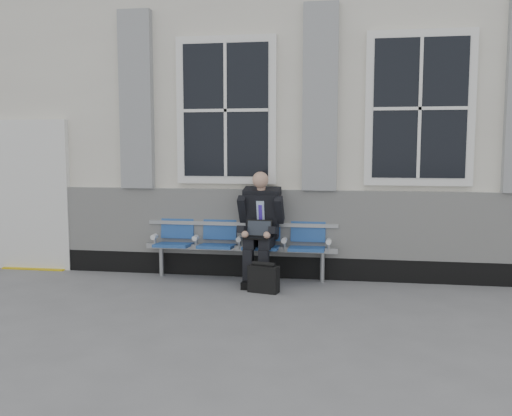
# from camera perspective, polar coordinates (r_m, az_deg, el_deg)

# --- Properties ---
(ground) EXTENTS (70.00, 70.00, 0.00)m
(ground) POSITION_cam_1_polar(r_m,az_deg,el_deg) (6.36, 13.74, -10.24)
(ground) COLOR slate
(ground) RESTS_ON ground
(station_building) EXTENTS (14.40, 4.40, 4.49)m
(station_building) POSITION_cam_1_polar(r_m,az_deg,el_deg) (9.57, 12.41, 8.75)
(station_building) COLOR silver
(station_building) RESTS_ON ground
(bench) EXTENTS (2.60, 0.47, 0.91)m
(bench) POSITION_cam_1_polar(r_m,az_deg,el_deg) (7.64, -1.58, -3.03)
(bench) COLOR #9EA0A3
(bench) RESTS_ON ground
(businessman) EXTENTS (0.60, 0.80, 1.45)m
(businessman) POSITION_cam_1_polar(r_m,az_deg,el_deg) (7.43, 0.45, -1.51)
(businessman) COLOR black
(businessman) RESTS_ON ground
(briefcase) EXTENTS (0.39, 0.23, 0.38)m
(briefcase) POSITION_cam_1_polar(r_m,az_deg,el_deg) (7.01, 0.77, -7.04)
(briefcase) COLOR black
(briefcase) RESTS_ON ground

